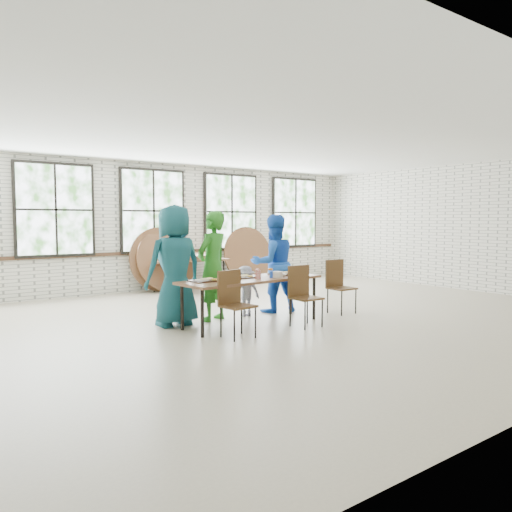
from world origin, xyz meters
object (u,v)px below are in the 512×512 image
at_px(storage_table, 190,262).
at_px(chair_near_left, 234,298).
at_px(chair_near_right, 302,291).
at_px(dining_table, 251,282).

bearing_deg(storage_table, chair_near_left, -106.71).
bearing_deg(chair_near_left, storage_table, 61.63).
distance_m(chair_near_left, chair_near_right, 1.28).
relative_size(chair_near_right, storage_table, 0.51).
xyz_separation_m(dining_table, storage_table, (1.10, 3.96, -0.00)).
relative_size(chair_near_left, storage_table, 0.51).
distance_m(dining_table, chair_near_right, 0.82).
xyz_separation_m(chair_near_left, chair_near_right, (1.28, -0.04, 0.00)).
bearing_deg(dining_table, storage_table, 70.82).
bearing_deg(chair_near_left, chair_near_right, -8.27).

